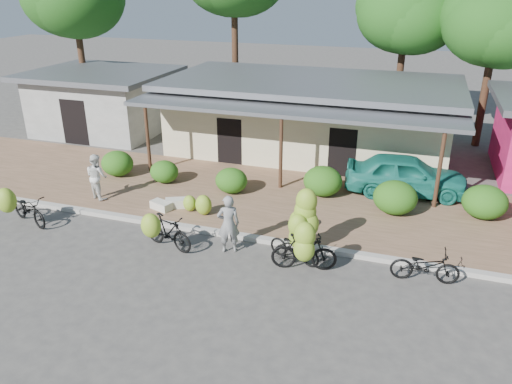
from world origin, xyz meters
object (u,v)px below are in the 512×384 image
bike_far_left (25,208)px  bystander (97,176)px  bike_right (304,249)px  bike_left (165,231)px  vendor (228,224)px  sack_far (161,205)px  tree_near_right (493,21)px  teal_van (406,175)px  tree_center_right (403,11)px  bike_far_right (425,266)px  sack_near (178,203)px  bike_center (301,231)px

bike_far_left → bystander: size_ratio=1.21×
bike_far_left → bike_right: size_ratio=1.06×
bike_left → vendor: bearing=-59.1°
sack_far → bystander: (-2.62, 0.17, 0.69)m
tree_near_right → sack_far: (-10.69, -11.70, -5.47)m
vendor → bike_far_left: bearing=-21.0°
tree_near_right → vendor: 16.15m
teal_van → tree_near_right: bearing=-26.5°
teal_van → tree_center_right: bearing=0.8°
sack_far → tree_center_right: bearing=64.0°
tree_center_right → teal_van: size_ratio=1.80×
bike_right → bike_far_right: size_ratio=1.02×
tree_near_right → vendor: (-7.49, -13.47, -4.82)m
bike_right → sack_near: bearing=51.3°
bike_far_left → vendor: vendor is taller
tree_center_right → teal_van: tree_center_right is taller
tree_center_right → tree_near_right: 4.48m
bike_right → sack_near: bike_right is taller
sack_near → bystander: 3.16m
tree_near_right → sack_near: tree_near_right is taller
bike_right → bike_far_left: bearing=78.0°
bystander → tree_center_right: bearing=-101.6°
tree_center_right → sack_near: size_ratio=9.27×
teal_van → sack_near: bearing=110.2°
bike_center → bike_far_right: size_ratio=1.12×
bike_center → bike_right: (0.30, -0.83, -0.11)m
bike_left → teal_van: bearing=-29.8°
tree_center_right → bike_center: tree_center_right is taller
bike_left → bystander: bystander is taller
bike_far_left → bike_right: (9.33, 0.02, 0.12)m
tree_center_right → sack_near: 15.81m
bike_right → teal_van: size_ratio=0.43×
bike_center → vendor: bike_center is taller
vendor → tree_near_right: bearing=-143.9°
bike_left → teal_van: (6.54, 6.35, 0.24)m
bike_center → vendor: (-2.07, -0.39, 0.06)m
vendor → teal_van: 7.52m
tree_center_right → bike_right: 16.80m
sack_near → tree_near_right: bearing=48.0°
bike_center → teal_van: (2.64, 5.47, 0.02)m
bike_center → sack_far: 5.49m
tree_near_right → bike_far_left: (-14.45, -13.93, -5.12)m
sack_near → sack_far: size_ratio=1.13×
bike_center → teal_van: bearing=-6.8°
tree_near_right → bike_center: 14.98m
tree_center_right → sack_far: 16.29m
bike_left → bike_center: (3.90, 0.88, 0.21)m
tree_center_right → bystander: bearing=-124.5°
tree_center_right → vendor: size_ratio=4.36×
bike_far_right → sack_far: size_ratio=2.46×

